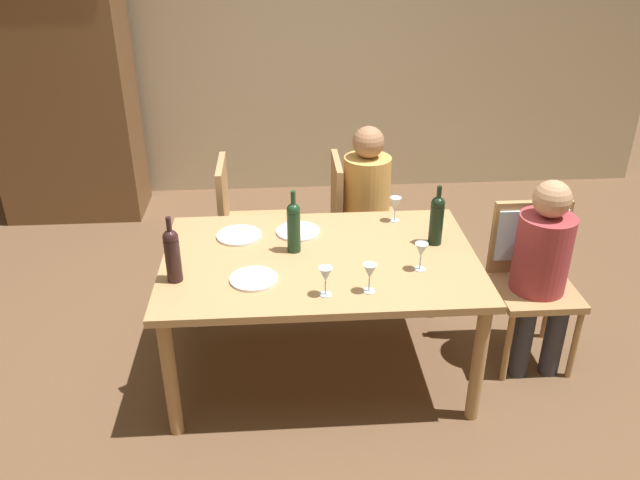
{
  "coord_description": "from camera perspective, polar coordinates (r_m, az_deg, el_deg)",
  "views": [
    {
      "loc": [
        -0.2,
        -2.94,
        2.37
      ],
      "look_at": [
        0.0,
        0.0,
        0.83
      ],
      "focal_mm": 35.76,
      "sensor_mm": 36.0,
      "label": 1
    }
  ],
  "objects": [
    {
      "name": "ground_plane",
      "position": [
        3.78,
        0.0,
        -11.17
      ],
      "size": [
        10.0,
        10.0,
        0.0
      ],
      "primitive_type": "plane",
      "color": "brown"
    },
    {
      "name": "rear_room_partition",
      "position": [
        5.77,
        -1.98,
        17.46
      ],
      "size": [
        6.4,
        0.12,
        2.7
      ],
      "primitive_type": "cube",
      "color": "beige",
      "rests_on": "ground_plane"
    },
    {
      "name": "armoire_cabinet",
      "position": [
        5.65,
        -22.24,
        12.65
      ],
      "size": [
        1.18,
        0.62,
        2.18
      ],
      "color": "brown",
      "rests_on": "ground_plane"
    },
    {
      "name": "dining_table",
      "position": [
        3.41,
        0.0,
        -2.64
      ],
      "size": [
        1.66,
        1.08,
        0.73
      ],
      "color": "#A87F51",
      "rests_on": "ground_plane"
    },
    {
      "name": "chair_right_end",
      "position": [
        3.81,
        18.36,
        -1.63
      ],
      "size": [
        0.44,
        0.46,
        0.92
      ],
      "rotation": [
        0.0,
        0.0,
        3.14
      ],
      "color": "#A87F51",
      "rests_on": "ground_plane"
    },
    {
      "name": "chair_far_right",
      "position": [
        4.3,
        2.97,
        2.34
      ],
      "size": [
        0.44,
        0.44,
        0.92
      ],
      "rotation": [
        0.0,
        0.0,
        -1.57
      ],
      "color": "#A87F51",
      "rests_on": "ground_plane"
    },
    {
      "name": "chair_far_left",
      "position": [
        4.28,
        -7.04,
        2.02
      ],
      "size": [
        0.44,
        0.44,
        0.92
      ],
      "rotation": [
        0.0,
        0.0,
        -1.57
      ],
      "color": "#A87F51",
      "rests_on": "ground_plane"
    },
    {
      "name": "person_woman_host",
      "position": [
        3.67,
        19.29,
        -2.01
      ],
      "size": [
        0.3,
        0.35,
        1.12
      ],
      "rotation": [
        0.0,
        0.0,
        3.14
      ],
      "color": "#33333D",
      "rests_on": "ground_plane"
    },
    {
      "name": "person_man_bearded",
      "position": [
        4.26,
        4.52,
        3.9
      ],
      "size": [
        0.36,
        0.31,
        1.14
      ],
      "rotation": [
        0.0,
        0.0,
        -1.57
      ],
      "color": "#33333D",
      "rests_on": "ground_plane"
    },
    {
      "name": "wine_bottle_tall_green",
      "position": [
        3.5,
        10.4,
        1.9
      ],
      "size": [
        0.08,
        0.08,
        0.34
      ],
      "color": "black",
      "rests_on": "dining_table"
    },
    {
      "name": "wine_bottle_dark_red",
      "position": [
        3.17,
        -13.07,
        -1.19
      ],
      "size": [
        0.08,
        0.08,
        0.35
      ],
      "color": "black",
      "rests_on": "dining_table"
    },
    {
      "name": "wine_bottle_short_olive",
      "position": [
        3.36,
        -2.37,
        1.31
      ],
      "size": [
        0.07,
        0.07,
        0.35
      ],
      "color": "#19381E",
      "rests_on": "dining_table"
    },
    {
      "name": "wine_glass_near_left",
      "position": [
        3.03,
        4.47,
        -2.9
      ],
      "size": [
        0.07,
        0.07,
        0.15
      ],
      "color": "silver",
      "rests_on": "dining_table"
    },
    {
      "name": "wine_glass_centre",
      "position": [
        3.0,
        0.45,
        -3.21
      ],
      "size": [
        0.07,
        0.07,
        0.15
      ],
      "color": "silver",
      "rests_on": "dining_table"
    },
    {
      "name": "wine_glass_near_right",
      "position": [
        3.25,
        9.04,
        -0.98
      ],
      "size": [
        0.07,
        0.07,
        0.15
      ],
      "color": "silver",
      "rests_on": "dining_table"
    },
    {
      "name": "wine_glass_far",
      "position": [
        3.74,
        6.77,
        3.2
      ],
      "size": [
        0.07,
        0.07,
        0.15
      ],
      "color": "silver",
      "rests_on": "dining_table"
    },
    {
      "name": "dinner_plate_host",
      "position": [
        3.62,
        -1.97,
        0.77
      ],
      "size": [
        0.25,
        0.25,
        0.01
      ],
      "primitive_type": "cylinder",
      "color": "white",
      "rests_on": "dining_table"
    },
    {
      "name": "dinner_plate_guest_left",
      "position": [
        3.6,
        -7.26,
        0.41
      ],
      "size": [
        0.25,
        0.25,
        0.01
      ],
      "primitive_type": "cylinder",
      "color": "white",
      "rests_on": "dining_table"
    },
    {
      "name": "dinner_plate_guest_right",
      "position": [
        3.18,
        -5.96,
        -3.48
      ],
      "size": [
        0.24,
        0.24,
        0.01
      ],
      "primitive_type": "cylinder",
      "color": "white",
      "rests_on": "dining_table"
    },
    {
      "name": "handbag",
      "position": [
        4.47,
        -1.13,
        -2.69
      ],
      "size": [
        0.16,
        0.3,
        0.22
      ],
      "primitive_type": "cube",
      "rotation": [
        0.0,
        0.0,
        -1.4
      ],
      "color": "brown",
      "rests_on": "ground_plane"
    }
  ]
}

